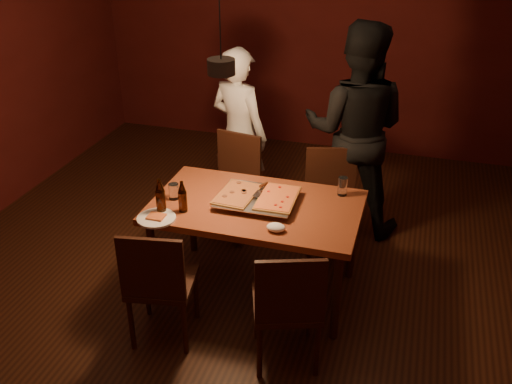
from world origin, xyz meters
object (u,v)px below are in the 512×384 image
(beer_bottle_a, at_px, (160,196))
(diner_dark, at_px, (355,131))
(dining_table, at_px, (256,213))
(chair_near_left, at_px, (158,277))
(chair_far_right, at_px, (331,193))
(chair_near_right, at_px, (288,299))
(beer_bottle_b, at_px, (182,196))
(diner_white, at_px, (239,134))
(chair_far_left, at_px, (234,175))
(pendant_lamp, at_px, (221,65))
(pizza_tray, at_px, (257,200))
(plate_slice, at_px, (156,218))

(beer_bottle_a, bearing_deg, diner_dark, 52.24)
(dining_table, height_order, chair_near_left, chair_near_left)
(chair_far_right, distance_m, chair_near_right, 1.45)
(dining_table, bearing_deg, beer_bottle_a, -153.67)
(chair_near_left, height_order, beer_bottle_a, beer_bottle_a)
(diner_dark, bearing_deg, beer_bottle_b, 54.94)
(chair_far_right, bearing_deg, diner_white, -38.65)
(chair_far_left, relative_size, beer_bottle_a, 1.88)
(dining_table, relative_size, pendant_lamp, 1.36)
(dining_table, height_order, beer_bottle_a, beer_bottle_a)
(diner_white, bearing_deg, chair_near_right, 136.65)
(chair_far_right, bearing_deg, diner_dark, -118.91)
(dining_table, relative_size, chair_far_right, 2.91)
(dining_table, bearing_deg, diner_white, 113.71)
(diner_white, bearing_deg, chair_near_left, 111.95)
(beer_bottle_a, bearing_deg, chair_far_right, 44.90)
(diner_white, relative_size, diner_dark, 0.85)
(dining_table, height_order, pizza_tray, pizza_tray)
(diner_white, bearing_deg, dining_table, 134.03)
(chair_near_left, bearing_deg, dining_table, 49.15)
(chair_near_right, bearing_deg, beer_bottle_a, 138.14)
(dining_table, relative_size, diner_dark, 0.80)
(dining_table, xyz_separation_m, chair_near_left, (-0.44, -0.74, -0.14))
(chair_far_left, relative_size, pizza_tray, 0.88)
(chair_far_left, relative_size, diner_white, 0.31)
(diner_white, bearing_deg, chair_far_left, 119.68)
(chair_near_left, height_order, beer_bottle_b, beer_bottle_b)
(plate_slice, distance_m, diner_white, 1.53)
(dining_table, height_order, chair_near_right, chair_near_right)
(pizza_tray, relative_size, beer_bottle_a, 2.14)
(diner_dark, relative_size, pendant_lamp, 1.69)
(chair_near_right, bearing_deg, beer_bottle_b, 132.02)
(chair_far_left, xyz_separation_m, plate_slice, (-0.15, -1.21, 0.22))
(dining_table, distance_m, chair_far_left, 0.94)
(beer_bottle_b, bearing_deg, chair_far_left, 89.01)
(diner_dark, bearing_deg, chair_far_right, 76.60)
(beer_bottle_a, xyz_separation_m, diner_dark, (1.14, 1.47, 0.05))
(pendant_lamp, bearing_deg, beer_bottle_b, -142.10)
(chair_far_left, bearing_deg, pizza_tray, 128.89)
(pizza_tray, xyz_separation_m, diner_white, (-0.50, 1.11, 0.02))
(chair_far_left, relative_size, chair_near_left, 1.00)
(dining_table, xyz_separation_m, chair_far_right, (0.43, 0.73, -0.14))
(plate_slice, height_order, pendant_lamp, pendant_lamp)
(pendant_lamp, bearing_deg, beer_bottle_a, -147.06)
(pizza_tray, bearing_deg, chair_near_right, -64.43)
(chair_near_left, distance_m, diner_white, 1.89)
(beer_bottle_b, distance_m, diner_dark, 1.73)
(chair_far_left, distance_m, beer_bottle_a, 1.18)
(beer_bottle_a, distance_m, diner_white, 1.43)
(plate_slice, bearing_deg, beer_bottle_b, 49.86)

